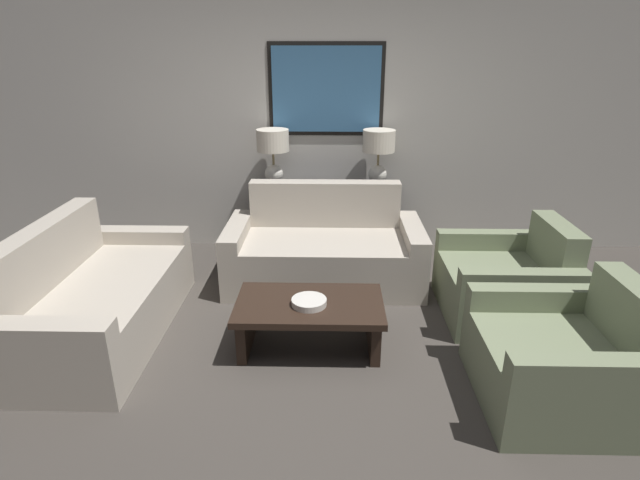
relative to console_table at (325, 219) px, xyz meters
The scene contains 11 objects.
ground_plane 2.29m from the console_table, 90.00° to the right, with size 20.00×20.00×0.00m, color #3D3833.
back_wall 0.99m from the console_table, 90.00° to the left, with size 7.73×0.12×2.65m.
console_table is the anchor object (origin of this frame).
table_lamp_left 0.93m from the console_table, behind, with size 0.33×0.33×0.57m.
table_lamp_right 0.93m from the console_table, ahead, with size 0.33×0.33×0.57m.
couch_by_back_wall 0.71m from the console_table, 90.00° to the right, with size 1.82×0.91×0.90m.
couch_by_side 2.44m from the console_table, 135.75° to the right, with size 0.91×1.82×0.90m.
coffee_table 1.86m from the console_table, 92.81° to the right, with size 1.08×0.63×0.38m.
decorative_bowl 1.91m from the console_table, 92.77° to the right, with size 0.25×0.25×0.05m.
armchair_near_back_wall 2.02m from the console_table, 40.74° to the right, with size 0.95×0.97×0.81m.
armchair_near_camera 2.85m from the console_table, 57.62° to the right, with size 0.95×0.97×0.81m.
Camera 1 is at (0.06, -2.81, 2.13)m, focal length 28.00 mm.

